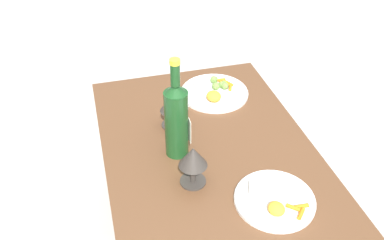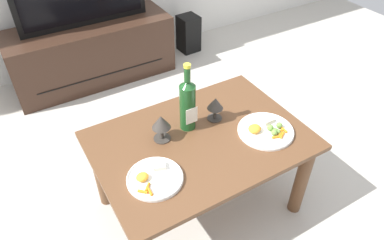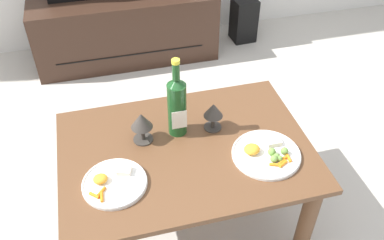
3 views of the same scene
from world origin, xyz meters
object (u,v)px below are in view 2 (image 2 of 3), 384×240
tv_stand (92,52)px  dinner_plate_right (266,130)px  dining_table (200,153)px  goblet_left (161,123)px  floor_speaker (188,34)px  dinner_plate_left (154,178)px  goblet_right (215,105)px  wine_bottle (188,103)px

tv_stand → dinner_plate_right: size_ratio=4.65×
dining_table → goblet_left: (-0.16, 0.10, 0.20)m
floor_speaker → dinner_plate_left: (-1.17, -1.74, 0.35)m
floor_speaker → dinner_plate_right: 1.86m
dinner_plate_left → dinner_plate_right: size_ratio=0.88×
dinner_plate_left → dinner_plate_right: (0.61, -0.00, 0.00)m
dinner_plate_left → dinner_plate_right: bearing=-0.2°
dinner_plate_right → goblet_left: bearing=155.0°
goblet_right → dinner_plate_right: bearing=-53.4°
tv_stand → dinner_plate_right: dinner_plate_right is taller
dining_table → goblet_left: 0.27m
dining_table → floor_speaker: 1.85m
wine_bottle → dining_table: bearing=-85.7°
goblet_right → dinner_plate_left: bearing=-154.5°
wine_bottle → dinner_plate_left: size_ratio=1.47×
floor_speaker → dinner_plate_left: bearing=-127.2°
floor_speaker → dinner_plate_left: size_ratio=1.38×
dinner_plate_right → dining_table: bearing=158.4°
dining_table → goblet_right: size_ratio=7.90×
goblet_right → dinner_plate_left: size_ratio=0.53×
dinner_plate_left → tv_stand: bearing=81.9°
goblet_left → floor_speaker: bearing=56.0°
dining_table → floor_speaker: dining_table is taller
tv_stand → wine_bottle: wine_bottle is taller
dining_table → goblet_right: bearing=33.6°
tv_stand → floor_speaker: 0.93m
floor_speaker → goblet_left: goblet_left is taller
tv_stand → goblet_right: goblet_right is taller
wine_bottle → goblet_right: wine_bottle is taller
dining_table → dinner_plate_left: 0.35m
dinner_plate_left → dinner_plate_right: 0.61m
dining_table → wine_bottle: bearing=94.3°
dinner_plate_left → goblet_left: bearing=55.7°
goblet_right → tv_stand: bearing=97.9°
tv_stand → floor_speaker: size_ratio=3.80×
dinner_plate_left → dining_table: bearing=21.2°
dinner_plate_right → goblet_right: bearing=126.6°
floor_speaker → wine_bottle: size_ratio=0.94×
tv_stand → wine_bottle: size_ratio=3.57×
wine_bottle → floor_speaker: bearing=59.8°
tv_stand → dinner_plate_left: (-0.24, -1.72, 0.28)m
dining_table → wine_bottle: 0.27m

